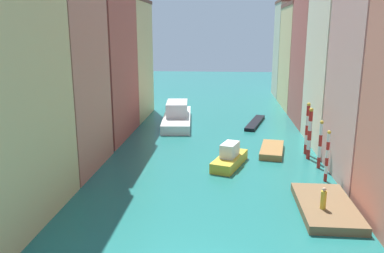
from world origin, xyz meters
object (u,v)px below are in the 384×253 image
object	(u,v)px
mooring_pole_0	(327,156)
mooring_pole_1	(320,144)
vaporetto_white	(177,116)
motorboat_1	(272,150)
mooring_pole_3	(307,128)
mooring_pole_2	(310,133)
waterfront_dock	(326,207)
gondola_black	(255,123)
motorboat_0	(230,158)
person_on_dock	(323,199)

from	to	relation	value
mooring_pole_0	mooring_pole_1	distance (m)	3.12
mooring_pole_0	vaporetto_white	bearing A→B (deg)	126.75
vaporetto_white	motorboat_1	world-z (taller)	vaporetto_white
mooring_pole_1	mooring_pole_3	distance (m)	4.13
mooring_pole_2	vaporetto_white	size ratio (longest dim) A/B	0.38
waterfront_dock	gondola_black	xyz separation A→B (m)	(-2.93, 24.82, -0.08)
mooring_pole_1	mooring_pole_3	world-z (taller)	mooring_pole_3
mooring_pole_0	motorboat_1	xyz separation A→B (m)	(-3.39, 7.24, -1.82)
motorboat_0	mooring_pole_0	bearing A→B (deg)	-22.04
mooring_pole_3	motorboat_1	world-z (taller)	mooring_pole_3
mooring_pole_0	mooring_pole_2	size ratio (longest dim) A/B	0.86
waterfront_dock	mooring_pole_2	xyz separation A→B (m)	(1.00, 11.08, 2.20)
mooring_pole_0	mooring_pole_2	world-z (taller)	mooring_pole_2
gondola_black	motorboat_1	world-z (taller)	motorboat_1
gondola_black	motorboat_0	distance (m)	16.71
mooring_pole_2	vaporetto_white	xyz separation A→B (m)	(-13.97, 13.35, -1.46)
motorboat_1	vaporetto_white	bearing A→B (deg)	132.56
person_on_dock	mooring_pole_3	world-z (taller)	mooring_pole_3
person_on_dock	mooring_pole_1	bearing A→B (deg)	78.96
mooring_pole_0	mooring_pole_1	bearing A→B (deg)	87.10
waterfront_dock	motorboat_0	xyz separation A→B (m)	(-6.31, 8.46, 0.44)
person_on_dock	gondola_black	bearing A→B (deg)	95.53
mooring_pole_2	motorboat_0	xyz separation A→B (m)	(-7.31, -2.62, -1.76)
vaporetto_white	waterfront_dock	bearing A→B (deg)	-62.05
mooring_pole_1	motorboat_1	world-z (taller)	mooring_pole_1
mooring_pole_1	motorboat_0	bearing A→B (deg)	-179.53
mooring_pole_0	mooring_pole_3	distance (m)	7.23
mooring_pole_0	motorboat_0	size ratio (longest dim) A/B	0.74
waterfront_dock	mooring_pole_3	size ratio (longest dim) A/B	1.35
motorboat_1	mooring_pole_3	bearing A→B (deg)	-0.53
mooring_pole_1	gondola_black	world-z (taller)	mooring_pole_1
waterfront_dock	gondola_black	size ratio (longest dim) A/B	0.82
waterfront_dock	mooring_pole_1	xyz separation A→B (m)	(1.40, 8.53, 1.89)
person_on_dock	vaporetto_white	distance (m)	28.26
mooring_pole_3	motorboat_0	size ratio (longest dim) A/B	0.90
waterfront_dock	mooring_pole_3	bearing A→B (deg)	85.15
person_on_dock	mooring_pole_3	distance (m)	13.68
person_on_dock	motorboat_1	bearing A→B (deg)	97.17
motorboat_0	motorboat_1	bearing A→B (deg)	45.18
mooring_pole_0	motorboat_1	distance (m)	8.20
person_on_dock	gondola_black	xyz separation A→B (m)	(-2.49, 25.72, -1.02)
vaporetto_white	motorboat_1	bearing A→B (deg)	-47.44
mooring_pole_3	vaporetto_white	world-z (taller)	mooring_pole_3
mooring_pole_1	motorboat_0	world-z (taller)	mooring_pole_1
mooring_pole_3	motorboat_1	size ratio (longest dim) A/B	0.89
vaporetto_white	gondola_black	distance (m)	10.07
motorboat_1	motorboat_0	bearing A→B (deg)	-134.82
mooring_pole_2	mooring_pole_1	bearing A→B (deg)	-81.19
waterfront_dock	mooring_pole_0	xyz separation A→B (m)	(1.24, 5.41, 1.84)
motorboat_0	mooring_pole_2	bearing A→B (deg)	19.68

